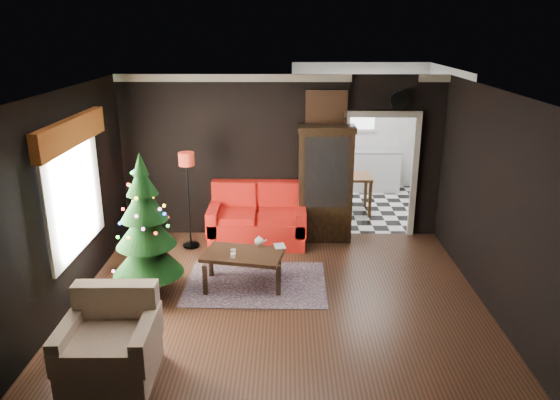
{
  "coord_description": "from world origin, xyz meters",
  "views": [
    {
      "loc": [
        0.1,
        -6.43,
        3.55
      ],
      "look_at": [
        0.0,
        0.9,
        1.15
      ],
      "focal_mm": 34.2,
      "sensor_mm": 36.0,
      "label": 1
    }
  ],
  "objects_px": {
    "kitchen_table": "(352,194)",
    "christmas_tree": "(145,224)",
    "curio_cabinet": "(325,186)",
    "floor_lamp": "(189,201)",
    "armchair": "(109,341)",
    "coffee_table": "(243,269)",
    "teapot": "(259,241)",
    "wall_clock": "(399,100)",
    "loveseat": "(257,215)"
  },
  "relations": [
    {
      "from": "curio_cabinet",
      "to": "kitchen_table",
      "type": "height_order",
      "value": "curio_cabinet"
    },
    {
      "from": "floor_lamp",
      "to": "wall_clock",
      "type": "height_order",
      "value": "wall_clock"
    },
    {
      "from": "loveseat",
      "to": "coffee_table",
      "type": "height_order",
      "value": "loveseat"
    },
    {
      "from": "christmas_tree",
      "to": "kitchen_table",
      "type": "height_order",
      "value": "christmas_tree"
    },
    {
      "from": "teapot",
      "to": "kitchen_table",
      "type": "distance_m",
      "value": 3.43
    },
    {
      "from": "christmas_tree",
      "to": "teapot",
      "type": "distance_m",
      "value": 1.65
    },
    {
      "from": "loveseat",
      "to": "curio_cabinet",
      "type": "height_order",
      "value": "curio_cabinet"
    },
    {
      "from": "coffee_table",
      "to": "armchair",
      "type": "bearing_deg",
      "value": -119.48
    },
    {
      "from": "floor_lamp",
      "to": "wall_clock",
      "type": "bearing_deg",
      "value": 10.17
    },
    {
      "from": "christmas_tree",
      "to": "wall_clock",
      "type": "relative_size",
      "value": 5.68
    },
    {
      "from": "loveseat",
      "to": "curio_cabinet",
      "type": "xyz_separation_m",
      "value": [
        1.15,
        0.22,
        0.45
      ]
    },
    {
      "from": "wall_clock",
      "to": "kitchen_table",
      "type": "xyz_separation_m",
      "value": [
        -0.55,
        1.25,
        -2.0
      ]
    },
    {
      "from": "armchair",
      "to": "curio_cabinet",
      "type": "bearing_deg",
      "value": 56.72
    },
    {
      "from": "loveseat",
      "to": "wall_clock",
      "type": "relative_size",
      "value": 5.31
    },
    {
      "from": "loveseat",
      "to": "teapot",
      "type": "distance_m",
      "value": 1.33
    },
    {
      "from": "curio_cabinet",
      "to": "christmas_tree",
      "type": "xyz_separation_m",
      "value": [
        -2.53,
        -2.11,
        0.1
      ]
    },
    {
      "from": "armchair",
      "to": "wall_clock",
      "type": "distance_m",
      "value": 5.86
    },
    {
      "from": "coffee_table",
      "to": "kitchen_table",
      "type": "distance_m",
      "value": 3.77
    },
    {
      "from": "christmas_tree",
      "to": "coffee_table",
      "type": "bearing_deg",
      "value": 13.4
    },
    {
      "from": "floor_lamp",
      "to": "kitchen_table",
      "type": "distance_m",
      "value": 3.49
    },
    {
      "from": "teapot",
      "to": "wall_clock",
      "type": "xyz_separation_m",
      "value": [
        2.25,
        1.73,
        1.8
      ]
    },
    {
      "from": "christmas_tree",
      "to": "curio_cabinet",
      "type": "bearing_deg",
      "value": 39.82
    },
    {
      "from": "wall_clock",
      "to": "kitchen_table",
      "type": "relative_size",
      "value": 0.43
    },
    {
      "from": "floor_lamp",
      "to": "coffee_table",
      "type": "bearing_deg",
      "value": -54.07
    },
    {
      "from": "kitchen_table",
      "to": "teapot",
      "type": "bearing_deg",
      "value": -119.76
    },
    {
      "from": "armchair",
      "to": "coffee_table",
      "type": "distance_m",
      "value": 2.48
    },
    {
      "from": "curio_cabinet",
      "to": "coffee_table",
      "type": "bearing_deg",
      "value": -124.98
    },
    {
      "from": "christmas_tree",
      "to": "coffee_table",
      "type": "height_order",
      "value": "christmas_tree"
    },
    {
      "from": "coffee_table",
      "to": "kitchen_table",
      "type": "relative_size",
      "value": 1.46
    },
    {
      "from": "teapot",
      "to": "curio_cabinet",
      "type": "bearing_deg",
      "value": 55.78
    },
    {
      "from": "christmas_tree",
      "to": "armchair",
      "type": "distance_m",
      "value": 1.94
    },
    {
      "from": "christmas_tree",
      "to": "teapot",
      "type": "xyz_separation_m",
      "value": [
        1.48,
        0.56,
        -0.47
      ]
    },
    {
      "from": "loveseat",
      "to": "curio_cabinet",
      "type": "distance_m",
      "value": 1.25
    },
    {
      "from": "armchair",
      "to": "teapot",
      "type": "xyz_separation_m",
      "value": [
        1.43,
        2.41,
        0.12
      ]
    },
    {
      "from": "curio_cabinet",
      "to": "wall_clock",
      "type": "distance_m",
      "value": 1.88
    },
    {
      "from": "wall_clock",
      "to": "teapot",
      "type": "bearing_deg",
      "value": -142.52
    },
    {
      "from": "curio_cabinet",
      "to": "christmas_tree",
      "type": "bearing_deg",
      "value": -140.18
    },
    {
      "from": "loveseat",
      "to": "teapot",
      "type": "bearing_deg",
      "value": -85.77
    },
    {
      "from": "curio_cabinet",
      "to": "floor_lamp",
      "type": "height_order",
      "value": "curio_cabinet"
    },
    {
      "from": "coffee_table",
      "to": "curio_cabinet",
      "type": "bearing_deg",
      "value": 55.02
    },
    {
      "from": "curio_cabinet",
      "to": "teapot",
      "type": "bearing_deg",
      "value": -124.22
    },
    {
      "from": "kitchen_table",
      "to": "wall_clock",
      "type": "bearing_deg",
      "value": -66.25
    },
    {
      "from": "floor_lamp",
      "to": "loveseat",
      "type": "bearing_deg",
      "value": 11.25
    },
    {
      "from": "curio_cabinet",
      "to": "floor_lamp",
      "type": "distance_m",
      "value": 2.3
    },
    {
      "from": "kitchen_table",
      "to": "christmas_tree",
      "type": "bearing_deg",
      "value": -131.94
    },
    {
      "from": "wall_clock",
      "to": "curio_cabinet",
      "type": "bearing_deg",
      "value": -171.47
    },
    {
      "from": "armchair",
      "to": "kitchen_table",
      "type": "xyz_separation_m",
      "value": [
        3.13,
        5.39,
        -0.09
      ]
    },
    {
      "from": "floor_lamp",
      "to": "armchair",
      "type": "distance_m",
      "value": 3.54
    },
    {
      "from": "teapot",
      "to": "wall_clock",
      "type": "height_order",
      "value": "wall_clock"
    },
    {
      "from": "curio_cabinet",
      "to": "wall_clock",
      "type": "xyz_separation_m",
      "value": [
        1.2,
        0.18,
        1.43
      ]
    }
  ]
}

